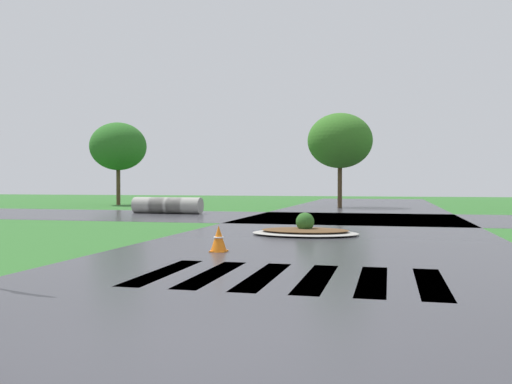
{
  "coord_description": "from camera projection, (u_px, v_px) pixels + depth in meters",
  "views": [
    {
      "loc": [
        1.61,
        -4.54,
        1.58
      ],
      "look_at": [
        -1.87,
        9.74,
        1.33
      ],
      "focal_mm": 38.55,
      "sensor_mm": 36.0,
      "label": 1
    }
  ],
  "objects": [
    {
      "name": "ground_plane",
      "position": [
        201.0,
        368.0,
        4.82
      ],
      "size": [
        120.0,
        120.0,
        0.1
      ],
      "primitive_type": "cube",
      "color": "#2D6628"
    },
    {
      "name": "asphalt_roadway",
      "position": [
        327.0,
        242.0,
        14.54
      ],
      "size": [
        9.48,
        80.0,
        0.01
      ],
      "primitive_type": "cube",
      "color": "#35353A",
      "rests_on": "ground"
    },
    {
      "name": "asphalt_cross_road",
      "position": [
        352.0,
        218.0,
        24.3
      ],
      "size": [
        90.0,
        8.53,
        0.01
      ],
      "primitive_type": "cube",
      "color": "#35353A",
      "rests_on": "ground"
    },
    {
      "name": "crosswalk_stripes",
      "position": [
        290.0,
        277.0,
        9.13
      ],
      "size": [
        4.95,
        2.91,
        0.01
      ],
      "color": "white",
      "rests_on": "ground"
    },
    {
      "name": "median_island",
      "position": [
        305.0,
        231.0,
        16.54
      ],
      "size": [
        3.22,
        2.24,
        0.68
      ],
      "color": "#9E9B93",
      "rests_on": "ground"
    },
    {
      "name": "drainage_pipe_stack",
      "position": [
        167.0,
        205.0,
        28.05
      ],
      "size": [
        3.72,
        1.04,
        0.84
      ],
      "color": "#9E9B93",
      "rests_on": "ground"
    },
    {
      "name": "traffic_cone",
      "position": [
        219.0,
        239.0,
        12.52
      ],
      "size": [
        0.38,
        0.38,
        0.6
      ],
      "color": "orange",
      "rests_on": "ground"
    },
    {
      "name": "background_treeline",
      "position": [
        421.0,
        143.0,
        34.2
      ],
      "size": [
        49.24,
        5.2,
        6.01
      ],
      "color": "#4C3823",
      "rests_on": "ground"
    }
  ]
}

